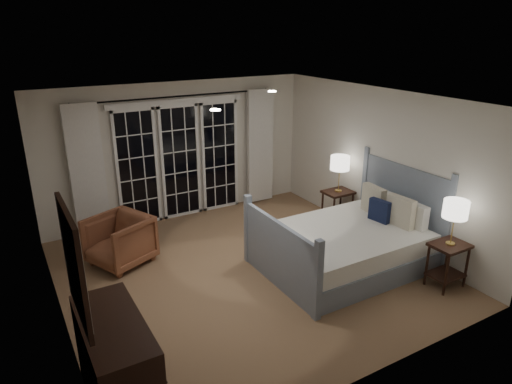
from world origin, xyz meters
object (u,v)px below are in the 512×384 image
lamp_left (456,210)px  armchair (120,241)px  bed (347,244)px  lamp_right (340,163)px  nightstand_right (337,203)px  dresser (117,363)px  nightstand_left (448,259)px

lamp_left → armchair: bearing=142.0°
bed → lamp_right: bed is taller
nightstand_right → lamp_right: 0.74m
lamp_left → armchair: size_ratio=0.75×
dresser → lamp_right: bearing=26.3°
nightstand_right → lamp_left: 2.47m
bed → dresser: (-3.64, -0.98, 0.11)m
lamp_left → dresser: 4.48m
lamp_right → dresser: size_ratio=0.50×
armchair → dresser: bearing=-39.0°
lamp_left → armchair: 4.76m
armchair → dresser: (-0.72, -2.73, 0.07)m
nightstand_right → lamp_right: bearing=-90.0°
lamp_right → dresser: bearing=-153.7°
lamp_left → dresser: (-4.42, 0.16, -0.69)m
bed → nightstand_left: 1.39m
bed → nightstand_right: bed is taller
nightstand_left → dresser: 4.43m
lamp_right → armchair: bearing=171.9°
nightstand_left → lamp_right: 2.48m
nightstand_left → armchair: bearing=142.0°
bed → lamp_left: size_ratio=3.79×
nightstand_left → lamp_right: bearing=89.2°
armchair → bed: bearing=34.8°
lamp_left → lamp_right: (0.03, 2.36, 0.02)m
dresser → armchair: bearing=75.3°
nightstand_left → lamp_right: lamp_right is taller
nightstand_right → armchair: size_ratio=0.78×
bed → nightstand_left: (0.78, -1.14, 0.08)m
bed → nightstand_right: bearing=56.3°
bed → lamp_right: bearing=56.3°
armchair → lamp_right: bearing=57.7°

